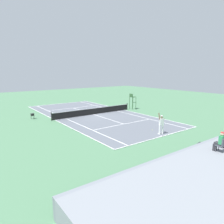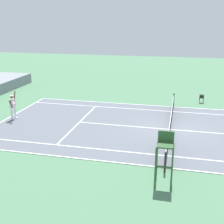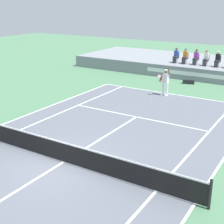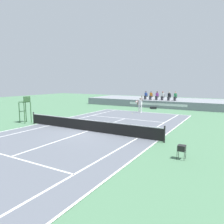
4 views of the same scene
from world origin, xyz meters
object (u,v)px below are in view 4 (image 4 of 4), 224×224
(spectator_seated_1, at_px, (151,96))
(spectator_seated_4, at_px, (169,96))
(spectator_seated_2, at_px, (157,96))
(spectator_seated_5, at_px, (175,96))
(spectator_seated_0, at_px, (146,95))
(spectator_seated_3, at_px, (162,96))
(umpire_chair, at_px, (25,106))
(tennis_ball, at_px, (133,113))
(tennis_player, at_px, (140,104))
(ball_hopper, at_px, (182,148))
(equipment_bag, at_px, (153,108))

(spectator_seated_1, height_order, spectator_seated_4, same)
(spectator_seated_2, bearing_deg, spectator_seated_5, 0.00)
(spectator_seated_0, bearing_deg, spectator_seated_3, 0.00)
(spectator_seated_0, distance_m, spectator_seated_2, 1.77)
(spectator_seated_1, relative_size, umpire_chair, 0.52)
(spectator_seated_3, distance_m, spectator_seated_4, 0.95)
(spectator_seated_5, relative_size, tennis_ball, 18.60)
(spectator_seated_5, height_order, tennis_ball, spectator_seated_5)
(spectator_seated_0, relative_size, spectator_seated_1, 1.00)
(spectator_seated_0, xyz_separation_m, tennis_player, (1.89, -6.69, -0.67))
(spectator_seated_0, xyz_separation_m, spectator_seated_1, (0.82, 0.00, 0.00))
(spectator_seated_2, height_order, tennis_ball, spectator_seated_2)
(spectator_seated_4, xyz_separation_m, ball_hopper, (6.20, -20.41, -1.10))
(umpire_chair, distance_m, equipment_bag, 16.96)
(spectator_seated_1, xyz_separation_m, equipment_bag, (1.34, -2.59, -1.51))
(tennis_player, relative_size, equipment_bag, 2.19)
(spectator_seated_2, bearing_deg, spectator_seated_3, 0.00)
(spectator_seated_3, relative_size, tennis_ball, 18.60)
(spectator_seated_1, bearing_deg, equipment_bag, -62.66)
(spectator_seated_5, height_order, umpire_chair, umpire_chair)
(spectator_seated_0, relative_size, tennis_player, 0.61)
(equipment_bag, bearing_deg, spectator_seated_0, 129.88)
(spectator_seated_4, xyz_separation_m, umpire_chair, (-8.27, -18.04, -0.11))
(tennis_player, bearing_deg, spectator_seated_5, 68.93)
(spectator_seated_1, bearing_deg, spectator_seated_3, 0.00)
(spectator_seated_2, height_order, spectator_seated_4, same)
(spectator_seated_2, relative_size, ball_hopper, 1.81)
(spectator_seated_2, height_order, spectator_seated_3, same)
(spectator_seated_2, bearing_deg, ball_hopper, -68.57)
(spectator_seated_0, bearing_deg, ball_hopper, -64.39)
(tennis_ball, bearing_deg, spectator_seated_1, 95.06)
(spectator_seated_3, height_order, tennis_ball, spectator_seated_3)
(spectator_seated_2, relative_size, spectator_seated_5, 1.00)
(spectator_seated_2, xyz_separation_m, tennis_ball, (-0.23, -8.08, -1.63))
(spectator_seated_2, relative_size, spectator_seated_4, 1.00)
(spectator_seated_4, xyz_separation_m, spectator_seated_5, (0.89, 0.00, 0.00))
(spectator_seated_2, relative_size, tennis_player, 0.61)
(spectator_seated_5, bearing_deg, equipment_bag, -131.63)
(ball_hopper, bearing_deg, spectator_seated_4, 106.91)
(equipment_bag, bearing_deg, tennis_player, -93.86)
(spectator_seated_0, height_order, equipment_bag, spectator_seated_0)
(spectator_seated_5, relative_size, ball_hopper, 1.81)
(spectator_seated_0, distance_m, spectator_seated_1, 0.82)
(spectator_seated_1, bearing_deg, spectator_seated_4, 0.00)
(spectator_seated_1, distance_m, tennis_ball, 8.27)
(spectator_seated_1, xyz_separation_m, spectator_seated_3, (1.80, 0.00, 0.00))
(spectator_seated_5, bearing_deg, tennis_player, -111.07)
(spectator_seated_4, height_order, equipment_bag, spectator_seated_4)
(spectator_seated_5, xyz_separation_m, tennis_ball, (-2.93, -8.08, -1.63))
(spectator_seated_1, distance_m, equipment_bag, 3.28)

